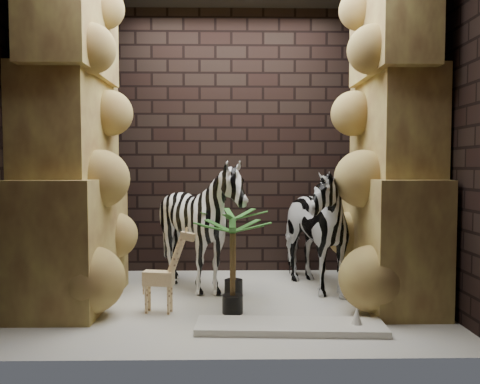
{
  "coord_description": "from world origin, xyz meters",
  "views": [
    {
      "loc": [
        0.01,
        -4.07,
        1.19
      ],
      "look_at": [
        0.08,
        0.15,
        0.97
      ],
      "focal_mm": 34.63,
      "sensor_mm": 36.0,
      "label": 1
    }
  ],
  "objects_px": {
    "palm_front": "(234,252)",
    "palm_back": "(233,266)",
    "zebra_right": "(306,220)",
    "giraffe_toy": "(158,269)",
    "zebra_left": "(200,233)",
    "surfboard": "(290,327)"
  },
  "relations": [
    {
      "from": "palm_front",
      "to": "palm_back",
      "type": "distance_m",
      "value": 0.52
    },
    {
      "from": "zebra_right",
      "to": "giraffe_toy",
      "type": "relative_size",
      "value": 1.89
    },
    {
      "from": "zebra_left",
      "to": "palm_back",
      "type": "xyz_separation_m",
      "value": [
        0.31,
        -0.66,
        -0.18
      ]
    },
    {
      "from": "surfboard",
      "to": "zebra_right",
      "type": "bearing_deg",
      "value": 78.26
    },
    {
      "from": "zebra_left",
      "to": "giraffe_toy",
      "type": "height_order",
      "value": "zebra_left"
    },
    {
      "from": "zebra_left",
      "to": "surfboard",
      "type": "relative_size",
      "value": 0.91
    },
    {
      "from": "zebra_left",
      "to": "giraffe_toy",
      "type": "distance_m",
      "value": 0.73
    },
    {
      "from": "zebra_left",
      "to": "palm_front",
      "type": "distance_m",
      "value": 0.38
    },
    {
      "from": "palm_front",
      "to": "palm_back",
      "type": "height_order",
      "value": "palm_front"
    },
    {
      "from": "zebra_left",
      "to": "palm_front",
      "type": "xyz_separation_m",
      "value": [
        0.32,
        -0.14,
        -0.16
      ]
    },
    {
      "from": "giraffe_toy",
      "to": "palm_front",
      "type": "height_order",
      "value": "palm_front"
    },
    {
      "from": "zebra_left",
      "to": "surfboard",
      "type": "height_order",
      "value": "zebra_left"
    },
    {
      "from": "zebra_right",
      "to": "palm_back",
      "type": "bearing_deg",
      "value": -152.83
    },
    {
      "from": "zebra_left",
      "to": "giraffe_toy",
      "type": "xyz_separation_m",
      "value": [
        -0.3,
        -0.64,
        -0.21
      ]
    },
    {
      "from": "palm_back",
      "to": "surfboard",
      "type": "relative_size",
      "value": 0.56
    },
    {
      "from": "giraffe_toy",
      "to": "palm_front",
      "type": "distance_m",
      "value": 0.79
    },
    {
      "from": "giraffe_toy",
      "to": "zebra_right",
      "type": "bearing_deg",
      "value": 37.01
    },
    {
      "from": "giraffe_toy",
      "to": "palm_back",
      "type": "xyz_separation_m",
      "value": [
        0.61,
        -0.02,
        0.02
      ]
    },
    {
      "from": "zebra_right",
      "to": "palm_back",
      "type": "distance_m",
      "value": 1.08
    },
    {
      "from": "zebra_right",
      "to": "zebra_left",
      "type": "distance_m",
      "value": 1.04
    },
    {
      "from": "zebra_right",
      "to": "giraffe_toy",
      "type": "distance_m",
      "value": 1.55
    },
    {
      "from": "giraffe_toy",
      "to": "surfboard",
      "type": "xyz_separation_m",
      "value": [
        1.03,
        -0.43,
        -0.34
      ]
    }
  ]
}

